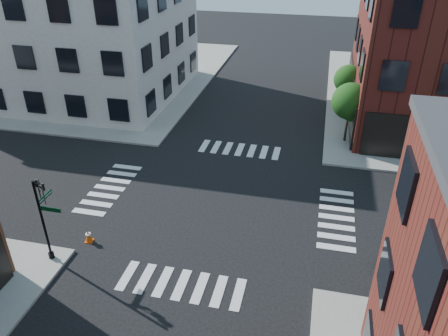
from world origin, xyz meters
TOP-DOWN VIEW (x-y plane):
  - ground at (0.00, 0.00)m, footprint 120.00×120.00m
  - sidewalk_nw at (-21.00, 21.00)m, footprint 30.00×30.00m
  - building_nw at (-19.00, 16.00)m, footprint 22.00×16.00m
  - tree_near at (7.56, 9.98)m, footprint 2.69×2.69m
  - tree_far at (7.56, 15.98)m, footprint 2.43×2.43m
  - signal_pole at (-6.72, -6.68)m, footprint 1.29×1.24m
  - traffic_cone at (-5.70, -5.08)m, footprint 0.43×0.43m

SIDE VIEW (x-z plane):
  - ground at x=0.00m, z-range 0.00..0.00m
  - sidewalk_nw at x=-21.00m, z-range 0.00..0.15m
  - traffic_cone at x=-5.70m, z-range -0.01..0.72m
  - signal_pole at x=-6.72m, z-range 0.56..5.16m
  - tree_far at x=7.56m, z-range 0.84..4.91m
  - tree_near at x=7.56m, z-range 0.91..5.41m
  - building_nw at x=-19.00m, z-range 0.00..11.00m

